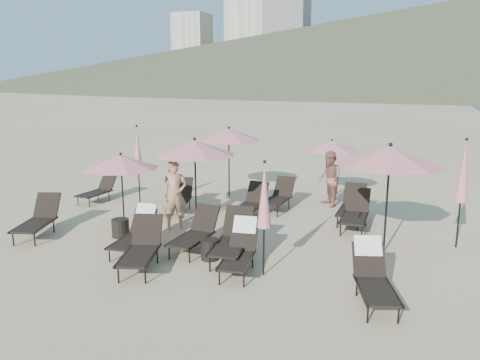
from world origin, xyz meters
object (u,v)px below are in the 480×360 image
at_px(lounger_4, 240,248).
at_px(umbrella_open_1, 195,148).
at_px(umbrella_open_2, 390,156).
at_px(umbrella_open_3, 229,135).
at_px(lounger_9, 279,196).
at_px(lounger_3, 196,232).
at_px(side_table_0, 120,228).
at_px(beachgoer_a, 175,195).
at_px(lounger_2, 142,247).
at_px(beachgoer_b, 329,179).
at_px(umbrella_closed_0, 264,196).
at_px(lounger_0, 38,219).
at_px(lounger_10, 352,205).
at_px(side_table_1, 210,249).
at_px(umbrella_open_0, 121,162).
at_px(lounger_12, 232,238).
at_px(umbrella_closed_1, 463,172).
at_px(lounger_8, 251,203).
at_px(lounger_11, 355,212).
at_px(lounger_5, 373,275).
at_px(lounger_7, 180,197).
at_px(lounger_6, 98,190).
at_px(umbrella_closed_2, 138,151).
at_px(lounger_1, 136,231).
at_px(umbrella_open_4, 332,146).

height_order(lounger_4, umbrella_open_1, umbrella_open_1).
height_order(umbrella_open_2, umbrella_open_3, umbrella_open_2).
bearing_deg(lounger_9, lounger_3, -97.30).
relative_size(side_table_0, beachgoer_a, 0.25).
bearing_deg(lounger_2, beachgoer_b, 48.26).
xyz_separation_m(lounger_4, umbrella_closed_0, (0.54, -0.08, 1.17)).
height_order(lounger_0, lounger_2, lounger_2).
xyz_separation_m(lounger_10, side_table_1, (-2.45, -4.06, -0.22)).
bearing_deg(lounger_3, umbrella_open_0, 168.30).
relative_size(lounger_12, beachgoer_b, 1.06).
xyz_separation_m(lounger_3, umbrella_closed_1, (5.62, 2.42, 1.38)).
relative_size(lounger_8, umbrella_open_0, 0.78).
bearing_deg(lounger_2, lounger_12, 18.01).
bearing_deg(lounger_11, lounger_12, -125.92).
distance_m(lounger_5, lounger_7, 7.18).
bearing_deg(side_table_0, beachgoer_b, 48.47).
bearing_deg(lounger_4, lounger_6, 140.93).
height_order(lounger_10, umbrella_closed_2, umbrella_closed_2).
bearing_deg(umbrella_closed_0, umbrella_open_2, 45.93).
bearing_deg(lounger_4, umbrella_closed_0, -18.41).
relative_size(lounger_2, umbrella_open_3, 0.76).
bearing_deg(beachgoer_a, lounger_4, -76.75).
xyz_separation_m(side_table_0, side_table_1, (2.75, -0.55, -0.00)).
xyz_separation_m(umbrella_open_0, side_table_1, (2.91, -0.95, -1.61)).
distance_m(lounger_2, lounger_10, 6.15).
height_order(lounger_7, lounger_11, lounger_11).
xyz_separation_m(lounger_1, lounger_9, (2.02, 4.53, -0.03)).
bearing_deg(umbrella_open_1, lounger_9, 53.77).
relative_size(lounger_3, beachgoer_a, 0.89).
relative_size(lounger_6, lounger_12, 0.82).
bearing_deg(lounger_3, lounger_11, 44.93).
relative_size(lounger_6, umbrella_open_0, 0.72).
distance_m(lounger_4, umbrella_open_4, 6.67).
bearing_deg(umbrella_open_2, lounger_9, 142.14).
xyz_separation_m(lounger_5, lounger_12, (-3.09, 0.93, -0.01)).
relative_size(lounger_2, umbrella_open_0, 0.87).
height_order(lounger_5, lounger_8, lounger_5).
bearing_deg(umbrella_open_4, umbrella_open_2, -64.49).
relative_size(lounger_10, side_table_1, 3.68).
height_order(lounger_0, lounger_12, lounger_12).
relative_size(umbrella_open_2, umbrella_closed_0, 1.07).
xyz_separation_m(lounger_0, umbrella_open_2, (8.22, 1.98, 1.79)).
distance_m(lounger_8, side_table_1, 3.37).
bearing_deg(umbrella_open_3, lounger_1, -89.24).
bearing_deg(beachgoer_a, umbrella_open_4, 14.85).
height_order(lounger_0, side_table_1, lounger_0).
xyz_separation_m(umbrella_open_3, umbrella_closed_0, (3.25, -5.89, -0.44)).
distance_m(lounger_5, lounger_8, 5.57).
relative_size(lounger_5, umbrella_open_4, 0.85).
distance_m(lounger_2, umbrella_open_3, 6.71).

